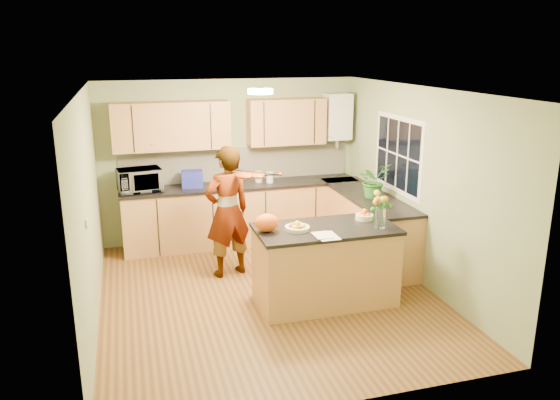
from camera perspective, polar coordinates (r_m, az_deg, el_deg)
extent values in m
plane|color=brown|center=(6.86, -1.25, -9.85)|extent=(4.50, 4.50, 0.00)
cube|color=white|center=(6.21, -1.39, 11.44)|extent=(4.00, 4.50, 0.02)
cube|color=gray|center=(8.56, -5.14, 4.11)|extent=(4.00, 0.02, 2.50)
cube|color=gray|center=(4.40, 6.18, -7.27)|extent=(4.00, 0.02, 2.50)
cube|color=gray|center=(6.25, -19.36, -1.10)|extent=(0.02, 4.50, 2.50)
cube|color=gray|center=(7.18, 14.33, 1.42)|extent=(0.02, 4.50, 2.50)
cube|color=tan|center=(8.49, -3.97, -1.53)|extent=(3.60, 0.60, 0.90)
cube|color=black|center=(8.36, -4.01, 1.53)|extent=(3.64, 0.62, 0.04)
cube|color=tan|center=(7.98, 9.04, -2.83)|extent=(0.60, 2.20, 0.90)
cube|color=black|center=(7.85, 9.12, 0.42)|extent=(0.62, 2.24, 0.04)
cube|color=white|center=(8.58, -4.46, 3.81)|extent=(3.60, 0.02, 0.52)
cube|color=tan|center=(8.18, -11.27, 7.59)|extent=(1.70, 0.34, 0.70)
cube|color=tan|center=(8.50, 0.67, 8.19)|extent=(1.20, 0.34, 0.70)
cube|color=white|center=(8.78, 6.04, 8.68)|extent=(0.40, 0.30, 0.72)
cylinder|color=silver|center=(8.84, 5.96, 6.10)|extent=(0.06, 0.06, 0.20)
cube|color=white|center=(7.62, 12.20, 4.68)|extent=(0.01, 1.30, 1.05)
cube|color=black|center=(7.62, 12.17, 4.68)|extent=(0.01, 1.18, 0.92)
cube|color=white|center=(5.66, -19.54, -2.30)|extent=(0.02, 0.09, 0.09)
cylinder|color=#FFEABF|center=(6.50, -2.07, 11.28)|extent=(0.30, 0.30, 0.06)
cylinder|color=white|center=(6.50, -2.07, 11.54)|extent=(0.10, 0.10, 0.02)
cube|color=tan|center=(6.54, 4.73, -6.94)|extent=(1.60, 0.80, 0.90)
cube|color=black|center=(6.37, 4.82, -3.02)|extent=(1.64, 0.84, 0.04)
cylinder|color=beige|center=(6.25, 1.82, -2.96)|extent=(0.28, 0.28, 0.04)
cylinder|color=beige|center=(6.69, 8.79, -1.77)|extent=(0.22, 0.22, 0.06)
cylinder|color=silver|center=(6.40, 10.45, -1.83)|extent=(0.12, 0.12, 0.24)
ellipsoid|color=#E95513|center=(6.17, -1.41, -2.38)|extent=(0.28, 0.23, 0.21)
cube|color=white|center=(6.06, 4.94, -3.75)|extent=(0.22, 0.30, 0.01)
imported|color=#EABA8F|center=(7.18, -5.52, -1.23)|extent=(0.73, 0.59, 1.75)
imported|color=white|center=(8.13, -14.47, 2.02)|extent=(0.66, 0.50, 0.33)
cube|color=navy|center=(8.24, -9.18, 2.19)|extent=(0.33, 0.25, 0.25)
cylinder|color=silver|center=(8.33, -4.58, 2.47)|extent=(0.18, 0.18, 0.25)
sphere|color=black|center=(8.29, -4.61, 3.60)|extent=(0.09, 0.09, 0.09)
cylinder|color=beige|center=(8.45, -2.26, 2.46)|extent=(0.15, 0.15, 0.17)
cylinder|color=white|center=(8.41, -1.08, 2.38)|extent=(0.12, 0.12, 0.17)
imported|color=#2D7125|center=(7.65, 9.76, 2.03)|extent=(0.53, 0.50, 0.49)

